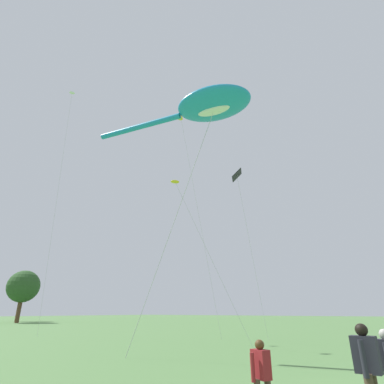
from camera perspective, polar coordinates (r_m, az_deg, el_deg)
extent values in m
ellipsoid|color=#1E8CBF|center=(17.21, 4.01, 15.94)|extent=(3.53, 4.53, 0.90)
cylinder|color=#1E8CBF|center=(18.96, -9.85, 11.84)|extent=(1.40, 5.41, 0.33)
ellipsoid|color=white|center=(16.97, 4.05, 14.84)|extent=(1.01, 1.88, 0.33)
cylinder|color=#B2B2B7|center=(15.18, -3.50, -5.99)|extent=(0.91, 4.51, 11.91)
cube|color=#23232D|center=(7.26, 29.61, -24.78)|extent=(0.28, 0.45, 0.64)
sphere|color=black|center=(7.23, 28.97, -21.51)|extent=(0.23, 0.23, 0.23)
cylinder|color=#23232D|center=(7.01, 29.26, -25.42)|extent=(0.10, 0.10, 0.61)
cylinder|color=#23232D|center=(7.52, 30.08, -24.83)|extent=(0.10, 0.10, 0.61)
cube|color=maroon|center=(7.04, 12.70, -28.77)|extent=(0.34, 0.42, 0.52)
sphere|color=#4C3319|center=(7.00, 12.44, -25.98)|extent=(0.19, 0.19, 0.19)
cylinder|color=maroon|center=(6.90, 11.21, -29.33)|extent=(0.08, 0.08, 0.50)
cylinder|color=maroon|center=(7.18, 14.17, -28.79)|extent=(0.08, 0.08, 0.50)
sphere|color=#9E9993|center=(8.22, 32.16, -21.49)|extent=(0.21, 0.21, 0.21)
cone|color=yellow|center=(29.14, -2.13, 13.90)|extent=(0.87, 0.84, 0.64)
cylinder|color=#B2B2B7|center=(25.51, 1.29, -4.40)|extent=(2.92, 1.94, 18.75)
ellipsoid|color=white|center=(37.02, -21.42, 16.80)|extent=(0.67, 0.60, 0.24)
cylinder|color=#B2B2B7|center=(31.87, -23.84, -1.14)|extent=(0.98, 0.55, 23.92)
cube|color=black|center=(25.51, 8.34, 3.14)|extent=(1.32, 1.13, 0.84)
cylinder|color=#B2B2B7|center=(24.54, 11.02, -10.95)|extent=(2.31, 0.62, 12.42)
ellipsoid|color=yellow|center=(21.38, -3.19, 1.92)|extent=(0.72, 0.68, 0.22)
cylinder|color=#B2B2B7|center=(20.04, 3.45, -11.99)|extent=(3.00, 3.71, 10.38)
cylinder|color=#513823|center=(68.23, -29.53, -18.70)|extent=(0.70, 0.70, 4.06)
sphere|color=#284C23|center=(68.37, -28.85, -15.11)|extent=(5.81, 5.81, 5.81)
cylinder|color=#513823|center=(76.69, -29.56, -18.31)|extent=(0.64, 0.64, 5.10)
sphere|color=#284C23|center=(76.87, -28.91, -14.87)|extent=(5.35, 5.35, 5.35)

